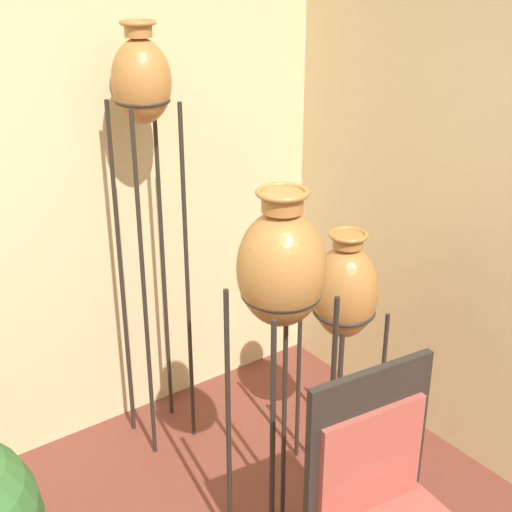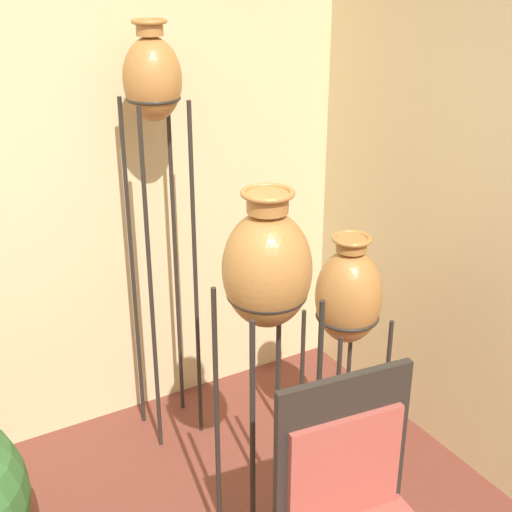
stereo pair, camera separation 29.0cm
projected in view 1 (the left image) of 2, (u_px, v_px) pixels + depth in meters
vase_stand_tall at (143, 102)px, 2.98m from camera, size 0.25×0.25×2.01m
vase_stand_medium at (281, 274)px, 2.44m from camera, size 0.31×0.31×1.56m
vase_stand_short at (345, 294)px, 3.10m from camera, size 0.29×0.29×1.18m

